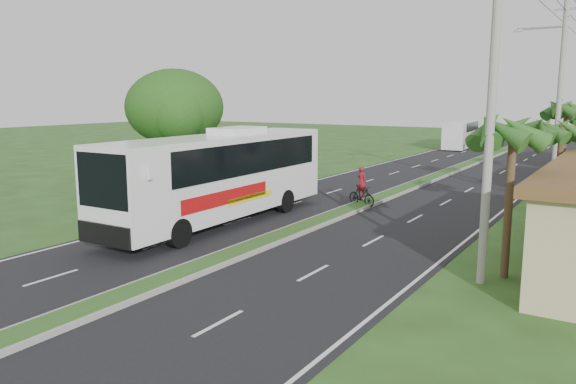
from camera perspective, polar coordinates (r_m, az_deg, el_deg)
The scene contains 14 objects.
ground at distance 20.90m, azimuth -5.85°, elevation -6.65°, with size 180.00×180.00×0.00m, color #294318.
road_asphalt at distance 38.30m, azimuth 12.86°, elevation 0.66°, with size 14.00×160.00×0.02m, color black.
median_strip at distance 38.29m, azimuth 12.86°, elevation 0.80°, with size 1.20×160.00×0.18m.
lane_edge_left at distance 40.97m, azimuth 3.99°, elevation 1.45°, with size 0.12×160.00×0.01m, color silver.
lane_edge_right at distance 36.69m, azimuth 22.77°, elevation -0.26°, with size 0.12×160.00×0.01m, color silver.
palm_verge_a at distance 19.10m, azimuth 21.93°, elevation 5.63°, with size 2.40×2.40×5.45m.
palm_verge_b at distance 27.97m, azimuth 26.06°, elevation 5.63°, with size 2.40×2.40×5.05m.
palm_verge_c at distance 34.96m, azimuth 26.46°, elevation 7.48°, with size 2.40×2.40×5.85m.
shade_tree at distance 35.59m, azimuth -11.53°, elevation 8.16°, with size 6.30×6.00×7.54m.
utility_pole_a at distance 18.19m, azimuth 19.98°, elevation 8.52°, with size 1.60×0.28×11.00m.
utility_pole_b at distance 33.99m, azimuth 25.87°, elevation 9.41°, with size 3.20×0.28×12.00m.
coach_bus_main at distance 26.13m, azimuth -6.79°, elevation 2.07°, with size 3.09×13.70×4.41m.
coach_bus_far at distance 67.90m, azimuth 17.21°, elevation 5.77°, with size 3.11×10.57×3.04m.
motorcyclist at distance 30.42m, azimuth 7.48°, elevation -0.04°, with size 1.93×1.13×2.17m.
Camera 1 is at (12.40, -15.76, 5.87)m, focal length 35.00 mm.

